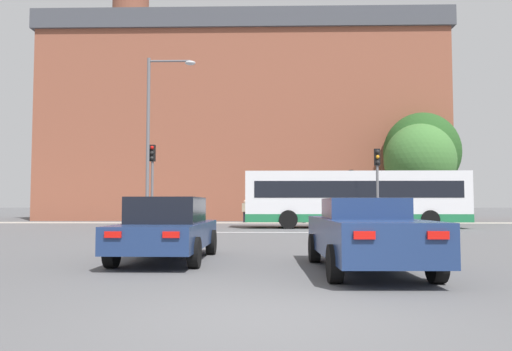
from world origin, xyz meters
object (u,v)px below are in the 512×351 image
pedestrian_waiting (304,208)px  car_saloon_left (167,228)px  traffic_light_far_right (351,187)px  street_lamp_junction (156,126)px  pedestrian_walking_east (199,208)px  car_roadster_right (366,234)px  pedestrian_walking_west (245,209)px  traffic_light_near_right (377,176)px  traffic_light_near_left (152,173)px  bus_crossing_lead (355,198)px

pedestrian_waiting → car_saloon_left: bearing=28.9°
traffic_light_far_right → street_lamp_junction: street_lamp_junction is taller
pedestrian_waiting → pedestrian_walking_east: (-7.36, -0.62, -0.03)m
street_lamp_junction → pedestrian_waiting: 14.76m
car_roadster_right → pedestrian_walking_east: size_ratio=2.72×
car_roadster_right → pedestrian_walking_west: (-3.53, 26.21, 0.23)m
car_roadster_right → pedestrian_walking_east: pedestrian_walking_east is taller
traffic_light_near_right → pedestrian_walking_west: traffic_light_near_right is taller
traffic_light_far_right → traffic_light_near_left: bearing=-136.8°
traffic_light_near_left → street_lamp_junction: size_ratio=0.50×
car_roadster_right → street_lamp_junction: size_ratio=0.58×
traffic_light_near_right → pedestrian_waiting: bearing=103.0°
traffic_light_near_left → pedestrian_waiting: traffic_light_near_left is taller
car_roadster_right → traffic_light_far_right: (3.89, 24.75, 1.80)m
traffic_light_near_right → pedestrian_waiting: 11.94m
traffic_light_far_right → traffic_light_near_left: size_ratio=0.88×
street_lamp_junction → pedestrian_walking_east: street_lamp_junction is taller
bus_crossing_lead → traffic_light_near_right: size_ratio=3.06×
traffic_light_far_right → pedestrian_walking_east: size_ratio=2.08×
pedestrian_walking_east → car_saloon_left: bearing=95.9°
traffic_light_far_right → pedestrian_waiting: (-3.21, 0.82, -1.43)m
car_saloon_left → traffic_light_near_right: 14.57m
street_lamp_junction → pedestrian_walking_east: bearing=86.9°
bus_crossing_lead → traffic_light_near_left: bearing=111.3°
traffic_light_near_right → pedestrian_walking_east: traffic_light_near_right is taller
pedestrian_walking_west → bus_crossing_lead: bearing=-21.0°
car_saloon_left → traffic_light_far_right: 24.45m
car_roadster_right → pedestrian_waiting: size_ratio=2.65×
traffic_light_far_right → pedestrian_waiting: bearing=165.6°
car_saloon_left → pedestrian_walking_east: 23.32m
traffic_light_far_right → traffic_light_near_left: (-11.38, -10.69, 0.30)m
traffic_light_near_right → pedestrian_waiting: traffic_light_near_right is taller
traffic_light_near_left → pedestrian_waiting: (8.16, 11.52, -1.73)m
street_lamp_junction → pedestrian_waiting: bearing=55.9°
car_roadster_right → bus_crossing_lead: (2.96, 18.14, 0.95)m
car_roadster_right → pedestrian_walking_east: 25.84m
traffic_light_far_right → street_lamp_junction: 15.85m
traffic_light_far_right → pedestrian_walking_west: traffic_light_far_right is taller
traffic_light_far_right → traffic_light_near_left: 15.62m
car_roadster_right → street_lamp_junction: bearing=116.7°
car_saloon_left → pedestrian_walking_west: (0.72, 24.45, 0.21)m
street_lamp_junction → pedestrian_walking_east: 11.86m
traffic_light_near_right → street_lamp_junction: 10.90m
traffic_light_near_right → pedestrian_walking_west: (-6.87, 12.17, -1.73)m
traffic_light_far_right → street_lamp_junction: (-11.19, -10.94, 2.54)m
traffic_light_near_right → street_lamp_junction: bearing=-178.7°
pedestrian_waiting → car_roadster_right: bearing=39.1°
traffic_light_near_left → pedestrian_waiting: bearing=54.7°
traffic_light_near_left → traffic_light_near_right: bearing=-0.1°
car_saloon_left → street_lamp_junction: street_lamp_junction is taller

